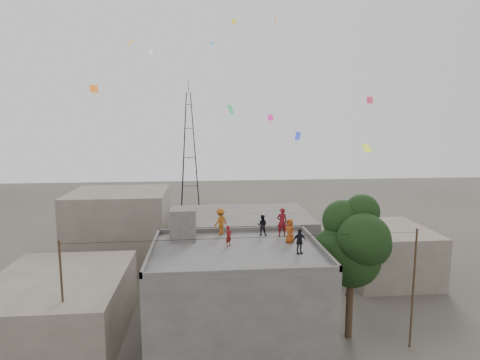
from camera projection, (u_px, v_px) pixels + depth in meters
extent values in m
plane|color=#3F3B34|center=(237.00, 346.00, 24.43)|extent=(140.00, 140.00, 0.00)
cube|color=#4C4A47|center=(236.00, 300.00, 24.00)|extent=(10.00, 8.00, 6.00)
cube|color=#514E4C|center=(236.00, 251.00, 23.56)|extent=(10.00, 8.00, 0.10)
cube|color=#4C4A47|center=(232.00, 230.00, 27.40)|extent=(10.00, 0.15, 0.30)
cube|color=#4C4A47|center=(243.00, 272.00, 19.67)|extent=(10.00, 0.15, 0.30)
cube|color=#4C4A47|center=(318.00, 245.00, 23.98)|extent=(0.15, 8.00, 0.30)
cube|color=#4C4A47|center=(151.00, 250.00, 23.09)|extent=(0.15, 8.00, 0.30)
cube|color=#4C4A47|center=(183.00, 224.00, 25.68)|extent=(1.60, 1.80, 2.00)
cube|color=#645C4F|center=(59.00, 308.00, 25.12)|extent=(8.00, 10.00, 4.00)
cube|color=#4C4A47|center=(245.00, 239.00, 38.05)|extent=(12.00, 9.00, 5.00)
cube|color=#645C4F|center=(120.00, 227.00, 38.79)|extent=(9.00, 8.00, 7.00)
cube|color=#645C4F|center=(385.00, 252.00, 35.24)|extent=(7.00, 8.00, 4.40)
cylinder|color=black|center=(349.00, 307.00, 25.29)|extent=(0.44, 0.44, 4.00)
cylinder|color=black|center=(352.00, 282.00, 25.17)|extent=(0.64, 0.91, 2.14)
sphere|color=black|center=(351.00, 258.00, 24.83)|extent=(3.60, 3.60, 3.60)
sphere|color=black|center=(367.00, 244.00, 25.11)|extent=(3.00, 3.00, 3.00)
sphere|color=black|center=(335.00, 250.00, 25.19)|extent=(2.80, 2.80, 2.80)
sphere|color=black|center=(364.00, 240.00, 23.88)|extent=(3.20, 3.20, 3.20)
sphere|color=black|center=(343.00, 220.00, 25.38)|extent=(2.60, 2.60, 2.60)
sphere|color=black|center=(362.00, 212.00, 25.09)|extent=(2.20, 2.20, 2.20)
cylinder|color=black|center=(63.00, 307.00, 21.56)|extent=(0.12, 0.12, 7.40)
cylinder|color=black|center=(413.00, 289.00, 23.87)|extent=(0.12, 0.12, 7.40)
cylinder|color=black|center=(247.00, 238.00, 22.21)|extent=(20.00, 0.52, 0.02)
cylinder|color=black|center=(184.00, 152.00, 61.28)|extent=(1.27, 1.27, 18.01)
cylinder|color=black|center=(195.00, 152.00, 61.44)|extent=(1.27, 1.27, 18.01)
cylinder|color=black|center=(195.00, 151.00, 63.11)|extent=(1.27, 1.27, 18.01)
cylinder|color=black|center=(184.00, 151.00, 62.96)|extent=(1.27, 1.27, 18.01)
cube|color=black|center=(190.00, 186.00, 62.97)|extent=(2.36, 0.08, 0.08)
cube|color=black|center=(190.00, 186.00, 62.97)|extent=(0.08, 2.36, 0.08)
cube|color=black|center=(190.00, 157.00, 62.33)|extent=(1.81, 0.08, 0.08)
cube|color=black|center=(190.00, 157.00, 62.33)|extent=(0.08, 1.81, 0.08)
cube|color=black|center=(189.00, 128.00, 61.68)|extent=(1.26, 0.08, 0.08)
cube|color=black|center=(189.00, 128.00, 61.68)|extent=(0.08, 1.26, 0.08)
cube|color=black|center=(189.00, 105.00, 61.17)|extent=(0.82, 0.08, 0.08)
cube|color=black|center=(189.00, 105.00, 61.17)|extent=(0.08, 0.82, 0.08)
cylinder|color=black|center=(188.00, 86.00, 60.76)|extent=(0.08, 0.08, 2.00)
imported|color=maroon|center=(282.00, 222.00, 26.31)|extent=(0.70, 0.48, 1.89)
imported|color=#9A4011|center=(290.00, 231.00, 24.91)|extent=(0.83, 0.88, 1.51)
imported|color=black|center=(262.00, 225.00, 26.54)|extent=(0.79, 0.69, 1.38)
imported|color=black|center=(299.00, 241.00, 22.80)|extent=(0.91, 0.55, 1.45)
imported|color=#9F5012|center=(221.00, 221.00, 26.71)|extent=(1.28, 1.27, 1.77)
imported|color=maroon|center=(229.00, 236.00, 24.22)|extent=(0.54, 0.55, 1.27)
plane|color=orange|center=(94.00, 89.00, 26.13)|extent=(0.54, 0.41, 0.51)
plane|color=#FF289F|center=(270.00, 118.00, 29.67)|extent=(0.38, 0.34, 0.44)
plane|color=yellow|center=(234.00, 21.00, 33.51)|extent=(0.39, 0.22, 0.33)
plane|color=blue|center=(298.00, 136.00, 28.06)|extent=(0.32, 0.58, 0.57)
plane|color=silver|center=(151.00, 52.00, 32.81)|extent=(0.43, 0.42, 0.47)
plane|color=orange|center=(275.00, 21.00, 37.76)|extent=(0.27, 0.36, 0.33)
plane|color=#35CA6F|center=(230.00, 109.00, 22.66)|extent=(0.40, 0.58, 0.49)
plane|color=#CD3052|center=(370.00, 100.00, 29.85)|extent=(0.37, 0.46, 0.48)
plane|color=orange|center=(131.00, 42.00, 24.36)|extent=(0.50, 0.54, 0.33)
plane|color=#4BB5E3|center=(211.00, 43.00, 38.90)|extent=(0.32, 0.09, 0.30)
plane|color=#D0E733|center=(367.00, 148.00, 24.35)|extent=(0.71, 0.57, 0.48)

